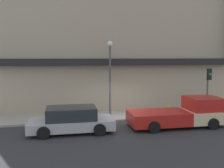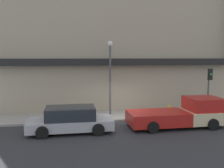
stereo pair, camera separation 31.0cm
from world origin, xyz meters
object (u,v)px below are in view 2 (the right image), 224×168
parked_car (70,120)px  street_lamp (110,68)px  fire_hydrant (169,110)px  traffic_light (209,83)px  pickup_truck (183,114)px

parked_car → street_lamp: street_lamp is taller
fire_hydrant → traffic_light: bearing=-3.2°
parked_car → street_lamp: bearing=50.2°
pickup_truck → street_lamp: bearing=138.8°
pickup_truck → traffic_light: size_ratio=1.80×
pickup_truck → parked_car: bearing=179.3°
fire_hydrant → traffic_light: (2.90, -0.16, 1.88)m
street_lamp → traffic_light: bearing=-8.4°
street_lamp → traffic_light: (6.92, -1.02, -1.00)m
parked_car → traffic_light: traffic_light is taller
pickup_truck → traffic_light: (3.05, 2.28, 1.61)m
street_lamp → fire_hydrant: bearing=-12.0°
traffic_light → pickup_truck: bearing=-143.2°
pickup_truck → traffic_light: traffic_light is taller
traffic_light → parked_car: bearing=-166.8°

